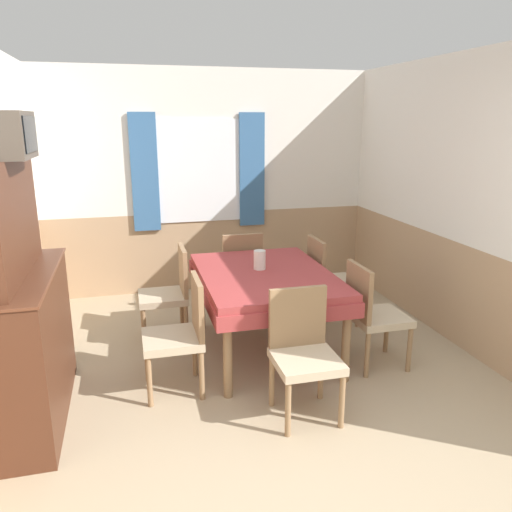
# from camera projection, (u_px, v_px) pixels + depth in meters

# --- Properties ---
(wall_back) EXTENTS (4.25, 0.09, 2.60)m
(wall_back) POSITION_uv_depth(u_px,v_px,m) (209.00, 182.00, 5.91)
(wall_back) COLOR white
(wall_back) RESTS_ON ground_plane
(wall_right) EXTENTS (0.05, 4.32, 2.60)m
(wall_right) POSITION_uv_depth(u_px,v_px,m) (457.00, 202.00, 4.53)
(wall_right) COLOR white
(wall_right) RESTS_ON ground_plane
(dining_table) EXTENTS (1.14, 1.55, 0.75)m
(dining_table) POSITION_uv_depth(u_px,v_px,m) (265.00, 283.00, 4.36)
(dining_table) COLOR #9E3838
(dining_table) RESTS_ON ground_plane
(chair_left_near) EXTENTS (0.44, 0.44, 0.89)m
(chair_left_near) POSITION_uv_depth(u_px,v_px,m) (181.00, 331.00, 3.76)
(chair_left_near) COLOR #93704C
(chair_left_near) RESTS_ON ground_plane
(chair_left_far) EXTENTS (0.44, 0.44, 0.89)m
(chair_left_far) POSITION_uv_depth(u_px,v_px,m) (170.00, 291.00, 4.66)
(chair_left_far) COLOR #93704C
(chair_left_far) RESTS_ON ground_plane
(chair_right_far) EXTENTS (0.44, 0.44, 0.89)m
(chair_right_far) POSITION_uv_depth(u_px,v_px,m) (328.00, 278.00, 5.04)
(chair_right_far) COLOR #93704C
(chair_right_far) RESTS_ON ground_plane
(chair_right_near) EXTENTS (0.44, 0.44, 0.89)m
(chair_right_near) POSITION_uv_depth(u_px,v_px,m) (372.00, 312.00, 4.14)
(chair_right_near) COLOR #93704C
(chair_right_near) RESTS_ON ground_plane
(chair_head_window) EXTENTS (0.44, 0.44, 0.89)m
(chair_head_window) POSITION_uv_depth(u_px,v_px,m) (240.00, 269.00, 5.33)
(chair_head_window) COLOR #93704C
(chair_head_window) RESTS_ON ground_plane
(chair_head_near) EXTENTS (0.44, 0.44, 0.89)m
(chair_head_near) POSITION_uv_depth(u_px,v_px,m) (303.00, 349.00, 3.47)
(chair_head_near) COLOR #93704C
(chair_head_near) RESTS_ON ground_plane
(sideboard) EXTENTS (0.46, 1.34, 1.79)m
(sideboard) POSITION_uv_depth(u_px,v_px,m) (20.00, 315.00, 3.33)
(sideboard) COLOR #4C2819
(sideboard) RESTS_ON ground_plane
(tv) EXTENTS (0.29, 0.50, 0.28)m
(tv) POSITION_uv_depth(u_px,v_px,m) (5.00, 135.00, 3.03)
(tv) COLOR #51473D
(tv) RESTS_ON sideboard
(vase) EXTENTS (0.11, 0.11, 0.17)m
(vase) POSITION_uv_depth(u_px,v_px,m) (260.00, 260.00, 4.40)
(vase) COLOR silver
(vase) RESTS_ON dining_table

